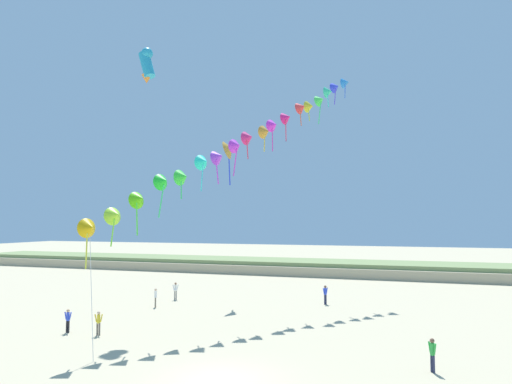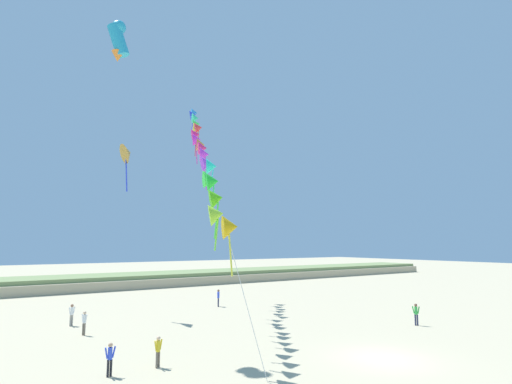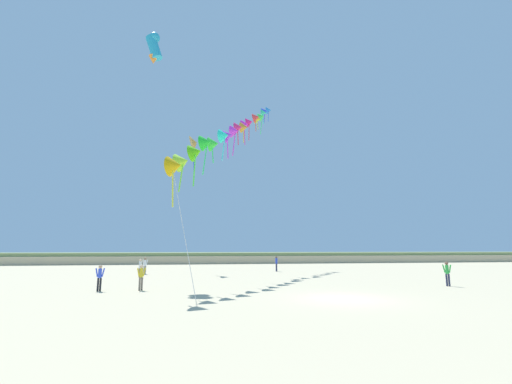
# 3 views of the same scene
# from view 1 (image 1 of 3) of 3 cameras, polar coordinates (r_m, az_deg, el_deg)

# --- Properties ---
(ground_plane) EXTENTS (240.00, 240.00, 0.00)m
(ground_plane) POSITION_cam_1_polar(r_m,az_deg,el_deg) (22.19, -4.57, -22.46)
(ground_plane) COLOR #C1B28E
(dune_ridge) EXTENTS (120.00, 9.94, 1.76)m
(dune_ridge) POSITION_cam_1_polar(r_m,az_deg,el_deg) (63.98, 11.16, -9.30)
(dune_ridge) COLOR tan
(dune_ridge) RESTS_ON ground
(person_near_left) EXTENTS (0.32, 0.52, 1.56)m
(person_near_left) POSITION_cam_1_polar(r_m,az_deg,el_deg) (40.08, -12.45, -12.60)
(person_near_left) COLOR #726656
(person_near_left) RESTS_ON ground
(person_near_right) EXTENTS (0.51, 0.27, 1.50)m
(person_near_right) POSITION_cam_1_polar(r_m,az_deg,el_deg) (31.44, -19.09, -15.03)
(person_near_right) COLOR #726656
(person_near_right) RESTS_ON ground
(person_mid_center) EXTENTS (0.40, 0.49, 1.59)m
(person_mid_center) POSITION_cam_1_polar(r_m,az_deg,el_deg) (24.42, 21.19, -18.22)
(person_mid_center) COLOR #282D4C
(person_mid_center) RESTS_ON ground
(person_far_left) EXTENTS (0.53, 0.31, 1.58)m
(person_far_left) POSITION_cam_1_polar(r_m,az_deg,el_deg) (43.38, -10.03, -11.93)
(person_far_left) COLOR gray
(person_far_left) RESTS_ON ground
(person_far_right) EXTENTS (0.53, 0.21, 1.50)m
(person_far_right) POSITION_cam_1_polar(r_m,az_deg,el_deg) (32.82, -22.46, -14.46)
(person_far_right) COLOR black
(person_far_right) RESTS_ON ground
(person_far_center) EXTENTS (0.39, 0.51, 1.63)m
(person_far_center) POSITION_cam_1_polar(r_m,az_deg,el_deg) (40.87, 8.66, -12.42)
(person_far_center) COLOR #282D4C
(person_far_center) RESTS_ON ground
(kite_banner_string) EXTENTS (11.77, 28.95, 22.49)m
(kite_banner_string) POSITION_cam_1_polar(r_m,az_deg,el_deg) (37.26, 0.13, 7.28)
(kite_banner_string) COLOR #D0A20B
(large_kite_low_lead) EXTENTS (1.27, 1.89, 4.43)m
(large_kite_low_lead) POSITION_cam_1_polar(r_m,az_deg,el_deg) (43.94, -3.34, 5.32)
(large_kite_low_lead) COLOR gold
(large_kite_mid_trail) EXTENTS (1.66, 1.15, 2.92)m
(large_kite_mid_trail) POSITION_cam_1_polar(r_m,az_deg,el_deg) (38.92, -13.48, 15.30)
(large_kite_mid_trail) COLOR #249AC1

